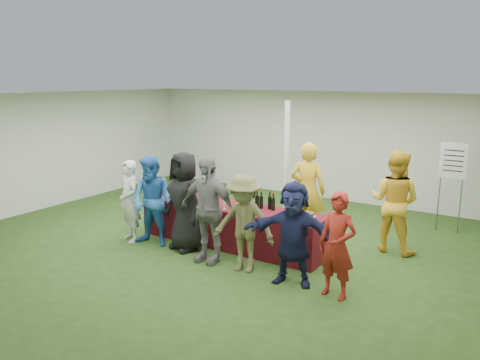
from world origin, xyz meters
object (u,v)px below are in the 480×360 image
Objects in this scene: customer_1 at (153,201)px; staff_back at (394,201)px; customer_4 at (244,223)px; customer_0 at (129,201)px; customer_2 at (184,201)px; wine_list_sign at (453,167)px; staff_pourer at (308,191)px; serving_table at (231,225)px; dump_bucket at (307,218)px; customer_3 at (207,209)px; customer_5 at (293,233)px; customer_6 at (337,245)px.

staff_back is at bearing 21.40° from customer_1.
staff_back is at bearing 41.98° from customer_4.
customer_1 is at bearing 34.51° from staff_back.
customer_0 is 1.18m from customer_2.
wine_list_sign is 2.93m from staff_pourer.
customer_4 is (0.84, -0.87, 0.41)m from serving_table.
dump_bucket is 0.12× the size of wine_list_sign.
customer_3 is at bearing 46.76° from staff_back.
wine_list_sign is 0.99× the size of staff_back.
staff_back is at bearing 47.80° from customer_2.
customer_5 is at bearing -1.74° from customer_3.
dump_bucket is 0.14× the size of customer_4.
customer_0 is at bearing -173.87° from customer_6.
customer_4 is at bearing -122.04° from wine_list_sign.
serving_table is 2.00× the size of customer_3.
staff_back is at bearing -111.48° from wine_list_sign.
staff_pourer reaches higher than dump_bucket.
wine_list_sign is at bearing 59.63° from customer_2.
customer_3 reaches higher than customer_0.
staff_back is (2.58, 1.30, 0.53)m from serving_table.
staff_pourer is at bearing 32.58° from customer_1.
customer_5 is (0.08, -0.66, -0.05)m from dump_bucket.
customer_1 is 1.31m from customer_3.
customer_0 is 0.85× the size of customer_3.
customer_6 is at bearing -21.38° from serving_table.
customer_1 reaches higher than customer_4.
customer_3 is 1.15× the size of customer_5.
staff_back is 2.36m from customer_5.
customer_3 reaches higher than customer_2.
staff_pourer is 1.18× the size of customer_4.
wine_list_sign is at bearing 56.40° from customer_5.
serving_table is 1.93× the size of staff_pourer.
customer_5 reaches higher than serving_table.
staff_pourer is (1.02, 1.09, 0.56)m from serving_table.
customer_0 is at bearing -153.93° from serving_table.
customer_2 is 1.13× the size of customer_4.
customer_2 is at bearing 5.70° from customer_1.
staff_pourer is at bearing 58.30° from customer_0.
dump_bucket is 0.14× the size of customer_0.
customer_0 reaches higher than customer_6.
staff_pourer reaches higher than serving_table.
staff_pourer reaches higher than customer_4.
customer_0 is (-4.30, -2.14, -0.14)m from staff_back.
customer_4 is at bearing -46.20° from serving_table.
dump_bucket is at bearing 33.74° from customer_0.
customer_2 is 2.99m from customer_6.
customer_3 is (-2.47, -2.16, -0.01)m from staff_back.
customer_2 is at bearing -169.36° from dump_bucket.
customer_0 is 1.83m from customer_3.
customer_4 is (1.40, -0.24, -0.10)m from customer_2.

